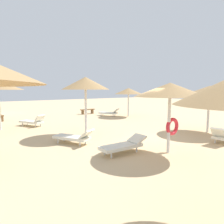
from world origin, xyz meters
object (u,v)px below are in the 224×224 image
at_px(bench_0, 88,111).
at_px(lounger_4, 124,145).
at_px(parasol_7, 209,91).
at_px(lounger_6, 74,137).
at_px(parasol_6, 85,83).
at_px(lounger_5, 33,121).
at_px(lounger_7, 224,135).
at_px(parasol_2, 128,91).
at_px(lounger_2, 109,113).
at_px(parasol_4, 170,91).

bearing_deg(bench_0, lounger_4, -114.47).
distance_m(parasol_7, lounger_6, 7.86).
xyz_separation_m(parasol_6, parasol_7, (5.90, -3.59, -0.41)).
bearing_deg(bench_0, lounger_5, -150.64).
height_order(parasol_6, parasol_7, parasol_6).
xyz_separation_m(lounger_7, bench_0, (0.55, 13.29, 0.02)).
distance_m(parasol_7, lounger_7, 2.97).
distance_m(parasol_2, parasol_6, 8.18).
bearing_deg(lounger_6, bench_0, 56.20).
xyz_separation_m(parasol_2, lounger_2, (-1.22, 1.27, -1.98)).
bearing_deg(lounger_7, parasol_4, 169.40).
bearing_deg(parasol_2, parasol_7, -97.59).
height_order(lounger_5, lounger_6, lounger_5).
relative_size(lounger_5, lounger_7, 1.01).
xyz_separation_m(lounger_5, lounger_7, (5.82, -9.71, -0.00)).
relative_size(parasol_4, lounger_7, 1.42).
height_order(parasol_4, lounger_2, parasol_4).
xyz_separation_m(parasol_4, lounger_4, (-1.40, 1.02, -2.09)).
xyz_separation_m(parasol_7, lounger_4, (-6.27, 0.09, -2.04)).
distance_m(parasol_4, lounger_4, 2.72).
relative_size(lounger_2, bench_0, 1.30).
bearing_deg(lounger_4, lounger_7, -19.07).
xyz_separation_m(parasol_2, parasol_4, (-5.92, -8.81, 0.11)).
distance_m(lounger_2, lounger_7, 10.79).
xyz_separation_m(lounger_5, lounger_6, (0.15, -5.71, -0.01)).
bearing_deg(lounger_6, lounger_7, -35.21).
height_order(parasol_6, lounger_5, parasol_6).
bearing_deg(parasol_2, lounger_5, 178.15).
bearing_deg(lounger_7, lounger_2, 82.76).
distance_m(parasol_2, lounger_2, 2.65).
height_order(parasol_7, lounger_5, parasol_7).
xyz_separation_m(lounger_2, lounger_7, (-1.36, -10.71, 0.01)).
distance_m(parasol_6, lounger_7, 7.17).
xyz_separation_m(lounger_6, lounger_7, (5.67, -4.00, 0.01)).
bearing_deg(lounger_4, parasol_7, -0.83).
bearing_deg(lounger_6, parasol_2, 33.41).
distance_m(lounger_6, lounger_7, 6.94).
distance_m(parasol_6, lounger_5, 5.37).
distance_m(parasol_4, bench_0, 13.41).
bearing_deg(lounger_4, lounger_2, 56.03).
relative_size(lounger_7, bench_0, 1.27).
distance_m(parasol_2, lounger_5, 8.62).
distance_m(parasol_2, parasol_4, 10.61).
height_order(lounger_4, lounger_7, lounger_7).
bearing_deg(bench_0, parasol_4, -107.12).
height_order(lounger_2, lounger_4, lounger_2).
bearing_deg(lounger_4, lounger_5, 97.55).
bearing_deg(lounger_5, lounger_7, -59.07).
bearing_deg(parasol_2, lounger_2, 133.68).
distance_m(lounger_2, lounger_4, 10.93).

